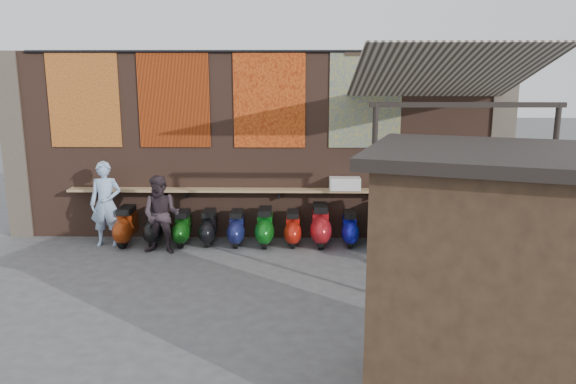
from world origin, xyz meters
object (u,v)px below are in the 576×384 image
object	(u,v)px
scooter_stool_6	(293,228)
scooter_stool_10	(405,229)
shopper_navy	(481,232)
shopper_grey	(536,255)
scooter_stool_0	(126,226)
scooter_stool_1	(156,226)
scooter_stool_4	(237,228)
scooter_stool_2	(183,228)
diner_left	(106,204)
scooter_stool_7	(320,225)
shopper_tan	(412,220)
market_stall	(503,291)
shelf_box	(345,184)
scooter_stool_3	(209,228)
diner_right	(161,215)
scooter_stool_9	(378,225)
scooter_stool_5	(265,227)
scooter_stool_8	(350,229)

from	to	relation	value
scooter_stool_6	scooter_stool_10	bearing A→B (deg)	1.29
shopper_navy	shopper_grey	xyz separation A→B (m)	(0.55, -0.99, -0.08)
scooter_stool_0	shopper_grey	size ratio (longest dim) A/B	0.55
scooter_stool_1	scooter_stool_6	size ratio (longest dim) A/B	1.11
scooter_stool_4	scooter_stool_2	bearing A→B (deg)	179.69
scooter_stool_1	diner_left	xyz separation A→B (m)	(-1.00, -0.07, 0.49)
shopper_navy	diner_left	bearing A→B (deg)	-46.28
scooter_stool_7	scooter_stool_10	distance (m)	1.78
shopper_tan	market_stall	size ratio (longest dim) A/B	0.54
shelf_box	scooter_stool_1	xyz separation A→B (m)	(-3.99, -0.31, -0.86)
scooter_stool_2	scooter_stool_3	distance (m)	0.55
scooter_stool_3	diner_right	size ratio (longest dim) A/B	0.47
diner_left	shopper_grey	world-z (taller)	diner_left
scooter_stool_0	scooter_stool_9	distance (m)	5.29
scooter_stool_10	market_stall	bearing A→B (deg)	-91.18
shopper_tan	market_stall	distance (m)	5.17
scooter_stool_5	shopper_navy	size ratio (longest dim) A/B	0.48
scooter_stool_8	shopper_tan	world-z (taller)	shopper_tan
scooter_stool_5	scooter_stool_3	bearing A→B (deg)	176.61
scooter_stool_2	scooter_stool_1	bearing A→B (deg)	178.64
shelf_box	scooter_stool_8	xyz separation A→B (m)	(0.09, -0.29, -0.91)
scooter_stool_5	scooter_stool_7	xyz separation A→B (m)	(1.16, 0.05, 0.04)
scooter_stool_1	scooter_stool_10	size ratio (longest dim) A/B	1.18
scooter_stool_4	diner_left	size ratio (longest dim) A/B	0.42
scooter_stool_2	shopper_tan	distance (m)	4.72
scooter_stool_9	scooter_stool_10	world-z (taller)	scooter_stool_9
diner_right	scooter_stool_4	bearing A→B (deg)	28.38
scooter_stool_4	scooter_stool_7	world-z (taller)	scooter_stool_7
scooter_stool_0	market_stall	distance (m)	8.20
shopper_grey	scooter_stool_8	bearing A→B (deg)	-41.35
scooter_stool_6	shopper_navy	distance (m)	3.82
scooter_stool_4	scooter_stool_6	size ratio (longest dim) A/B	1.01
scooter_stool_6	scooter_stool_4	bearing A→B (deg)	-178.78
diner_left	scooter_stool_0	bearing A→B (deg)	2.35
scooter_stool_4	scooter_stool_9	size ratio (longest dim) A/B	0.84
shelf_box	scooter_stool_9	size ratio (longest dim) A/B	0.72
scooter_stool_10	shelf_box	bearing A→B (deg)	168.55
shopper_navy	scooter_stool_9	bearing A→B (deg)	-84.13
scooter_stool_9	market_stall	bearing A→B (deg)	-85.64
scooter_stool_9	scooter_stool_10	bearing A→B (deg)	-0.46
market_stall	diner_right	bearing A→B (deg)	151.15
scooter_stool_7	shopper_grey	xyz separation A→B (m)	(3.27, -2.88, 0.33)
diner_right	market_stall	bearing A→B (deg)	-40.38
scooter_stool_7	shopper_tan	distance (m)	1.92
shelf_box	diner_left	size ratio (longest dim) A/B	0.36
shopper_navy	shopper_grey	size ratio (longest dim) A/B	1.11
diner_right	diner_left	bearing A→B (deg)	164.86
scooter_stool_0	scooter_stool_8	distance (m)	4.70
scooter_stool_3	scooter_stool_10	bearing A→B (deg)	0.24
shelf_box	scooter_stool_5	world-z (taller)	shelf_box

